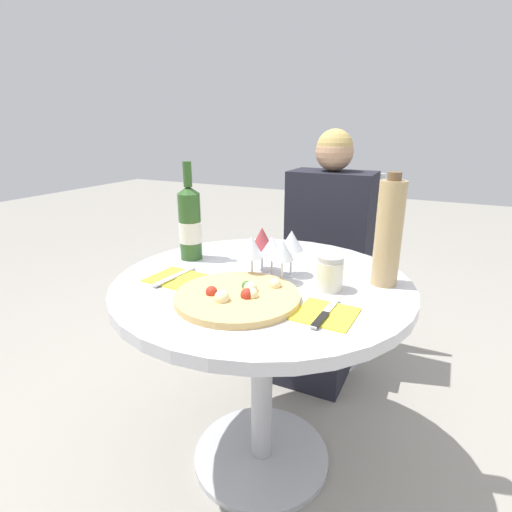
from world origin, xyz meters
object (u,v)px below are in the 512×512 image
at_px(chair_behind_diner, 331,271).
at_px(pizza_large, 238,296).
at_px(seated_diner, 323,272).
at_px(wine_bottle, 190,223).
at_px(tall_carafe, 389,233).
at_px(dining_table, 262,321).

distance_m(chair_behind_diner, pizza_large, 1.05).
bearing_deg(seated_diner, wine_bottle, 61.99).
bearing_deg(wine_bottle, pizza_large, -37.00).
bearing_deg(tall_carafe, dining_table, -159.65).
distance_m(dining_table, tall_carafe, 0.49).
xyz_separation_m(dining_table, seated_diner, (0.00, 0.68, -0.06)).
distance_m(pizza_large, tall_carafe, 0.49).
height_order(dining_table, wine_bottle, wine_bottle).
xyz_separation_m(wine_bottle, tall_carafe, (0.68, 0.06, 0.03)).
height_order(wine_bottle, tall_carafe, wine_bottle).
xyz_separation_m(dining_table, pizza_large, (0.01, -0.18, 0.16)).
xyz_separation_m(seated_diner, pizza_large, (0.01, -0.86, 0.22)).
bearing_deg(tall_carafe, pizza_large, -138.40).
bearing_deg(wine_bottle, dining_table, -12.88).
relative_size(seated_diner, wine_bottle, 3.35).
bearing_deg(tall_carafe, chair_behind_diner, 116.56).
bearing_deg(chair_behind_diner, wine_bottle, 67.07).
relative_size(chair_behind_diner, seated_diner, 0.82).
height_order(dining_table, tall_carafe, tall_carafe).
bearing_deg(seated_diner, pizza_large, 90.52).
xyz_separation_m(pizza_large, wine_bottle, (-0.33, 0.25, 0.12)).
bearing_deg(tall_carafe, seated_diner, 122.70).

